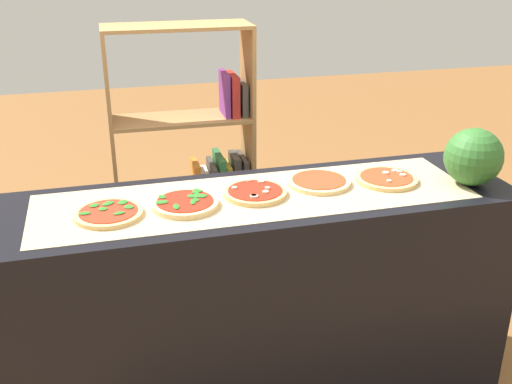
# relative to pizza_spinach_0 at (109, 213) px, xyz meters

# --- Properties ---
(counter) EXTENTS (2.06, 0.58, 0.93)m
(counter) POSITION_rel_pizza_spinach_0_xyz_m (0.56, 0.03, -0.48)
(counter) COLOR black
(counter) RESTS_ON ground_plane
(parchment_paper) EXTENTS (1.69, 0.46, 0.00)m
(parchment_paper) POSITION_rel_pizza_spinach_0_xyz_m (0.56, 0.03, -0.01)
(parchment_paper) COLOR tan
(parchment_paper) RESTS_ON counter
(pizza_spinach_0) EXTENTS (0.25, 0.25, 0.02)m
(pizza_spinach_0) POSITION_rel_pizza_spinach_0_xyz_m (0.00, 0.00, 0.00)
(pizza_spinach_0) COLOR #DBB26B
(pizza_spinach_0) RESTS_ON parchment_paper
(pizza_spinach_1) EXTENTS (0.25, 0.25, 0.03)m
(pizza_spinach_1) POSITION_rel_pizza_spinach_0_xyz_m (0.28, 0.01, 0.00)
(pizza_spinach_1) COLOR #E5C17F
(pizza_spinach_1) RESTS_ON parchment_paper
(pizza_mushroom_2) EXTENTS (0.25, 0.25, 0.03)m
(pizza_mushroom_2) POSITION_rel_pizza_spinach_0_xyz_m (0.56, 0.04, 0.00)
(pizza_mushroom_2) COLOR #DBB26B
(pizza_mushroom_2) RESTS_ON parchment_paper
(pizza_plain_3) EXTENTS (0.26, 0.26, 0.02)m
(pizza_plain_3) POSITION_rel_pizza_spinach_0_xyz_m (0.84, 0.09, 0.00)
(pizza_plain_3) COLOR #E5C17F
(pizza_plain_3) RESTS_ON parchment_paper
(pizza_mushroom_4) EXTENTS (0.26, 0.26, 0.03)m
(pizza_mushroom_4) POSITION_rel_pizza_spinach_0_xyz_m (1.12, 0.05, 0.00)
(pizza_mushroom_4) COLOR #DBB26B
(pizza_mushroom_4) RESTS_ON parchment_paper
(watermelon) EXTENTS (0.23, 0.23, 0.23)m
(watermelon) POSITION_rel_pizza_spinach_0_xyz_m (1.43, -0.07, 0.10)
(watermelon) COLOR #2D6628
(watermelon) RESTS_ON counter
(bookshelf) EXTENTS (0.75, 0.31, 1.45)m
(bookshelf) POSITION_rel_pizza_spinach_0_xyz_m (0.51, 1.05, -0.27)
(bookshelf) COLOR #A87A47
(bookshelf) RESTS_ON ground_plane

